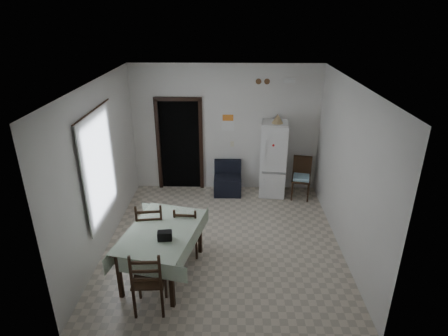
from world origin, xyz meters
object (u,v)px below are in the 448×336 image
(fridge, at_px, (273,159))
(corner_chair, at_px, (301,179))
(navy_seat, at_px, (228,178))
(dining_chair_near_head, at_px, (149,278))
(dining_chair_far_left, at_px, (151,228))
(dining_chair_far_right, at_px, (187,229))
(dining_table, at_px, (163,252))

(fridge, xyz_separation_m, corner_chair, (0.63, -0.19, -0.38))
(navy_seat, xyz_separation_m, dining_chair_near_head, (-1.05, -3.62, 0.14))
(fridge, xyz_separation_m, dining_chair_near_head, (-2.06, -3.62, -0.34))
(dining_chair_far_left, xyz_separation_m, dining_chair_far_right, (0.60, 0.07, -0.06))
(fridge, height_order, corner_chair, fridge)
(fridge, bearing_deg, dining_table, -118.27)
(dining_table, bearing_deg, corner_chair, 57.87)
(navy_seat, relative_size, dining_table, 0.48)
(dining_chair_far_left, bearing_deg, fridge, -141.11)
(dining_table, distance_m, dining_chair_far_right, 0.64)
(navy_seat, distance_m, dining_chair_far_left, 2.70)
(fridge, xyz_separation_m, dining_chair_far_left, (-2.28, -2.37, -0.32))
(navy_seat, height_order, dining_table, dining_table)
(navy_seat, bearing_deg, corner_chair, -6.89)
(corner_chair, distance_m, dining_table, 3.75)
(corner_chair, height_order, dining_table, corner_chair)
(corner_chair, distance_m, dining_chair_near_head, 4.36)
(corner_chair, height_order, dining_chair_far_left, dining_chair_far_left)
(dining_chair_far_left, bearing_deg, dining_table, 112.55)
(navy_seat, relative_size, dining_chair_far_left, 0.70)
(dining_table, xyz_separation_m, dining_chair_far_right, (0.33, 0.55, 0.07))
(dining_table, xyz_separation_m, dining_chair_far_left, (-0.27, 0.48, 0.13))
(fridge, distance_m, dining_table, 3.52)
(navy_seat, bearing_deg, dining_chair_far_left, -118.44)
(navy_seat, bearing_deg, dining_chair_far_right, -106.41)
(corner_chair, relative_size, dining_chair_far_right, 1.00)
(dining_chair_far_left, relative_size, dining_chair_far_right, 1.13)
(dining_chair_far_left, distance_m, dining_chair_near_head, 1.27)
(dining_chair_far_right, xyz_separation_m, dining_chair_near_head, (-0.38, -1.32, 0.05))
(fridge, relative_size, corner_chair, 1.81)
(fridge, relative_size, dining_chair_far_left, 1.60)
(fridge, xyz_separation_m, navy_seat, (-1.01, -0.00, -0.48))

